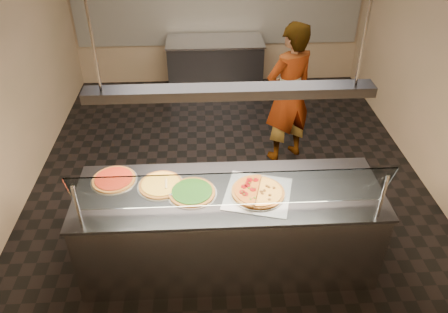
{
  "coord_description": "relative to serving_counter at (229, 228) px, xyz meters",
  "views": [
    {
      "loc": [
        -0.3,
        -4.51,
        3.5
      ],
      "look_at": [
        -0.11,
        -0.97,
        1.02
      ],
      "focal_mm": 35.0,
      "sensor_mm": 36.0,
      "label": 1
    }
  ],
  "objects": [
    {
      "name": "perforated_tray",
      "position": [
        0.26,
        -0.05,
        0.47
      ],
      "size": [
        0.71,
        0.71,
        0.01
      ],
      "color": "silver",
      "rests_on": "serving_counter"
    },
    {
      "name": "half_pizza_pepperoni",
      "position": [
        0.14,
        -0.04,
        0.5
      ],
      "size": [
        0.36,
        0.53,
        0.05
      ],
      "color": "brown",
      "rests_on": "perforated_tray"
    },
    {
      "name": "ground",
      "position": [
        0.09,
        1.4,
        -0.48
      ],
      "size": [
        5.0,
        6.0,
        0.02
      ],
      "primitive_type": "cube",
      "color": "black",
      "rests_on": "ground"
    },
    {
      "name": "worker",
      "position": [
        0.88,
        1.88,
        0.48
      ],
      "size": [
        0.82,
        0.71,
        1.9
      ],
      "primitive_type": "imported",
      "rotation": [
        0.0,
        0.0,
        3.61
      ],
      "color": "#362F3D",
      "rests_on": "ground"
    },
    {
      "name": "prep_table",
      "position": [
        0.01,
        3.95,
        0.0
      ],
      "size": [
        1.62,
        0.74,
        0.93
      ],
      "color": "#3C3C41",
      "rests_on": "ground"
    },
    {
      "name": "pizza_tomato",
      "position": [
        -1.09,
        0.23,
        0.48
      ],
      "size": [
        0.44,
        0.44,
        0.03
      ],
      "color": "silver",
      "rests_on": "serving_counter"
    },
    {
      "name": "lamp_rod_right",
      "position": [
        1.0,
        0.0,
        2.03
      ],
      "size": [
        0.02,
        0.02,
        1.01
      ],
      "primitive_type": "cylinder",
      "color": "#B7B7BC",
      "rests_on": "ceiling"
    },
    {
      "name": "sneeze_guard",
      "position": [
        0.0,
        -0.34,
        0.76
      ],
      "size": [
        2.61,
        0.18,
        0.54
      ],
      "color": "#B7B7BC",
      "rests_on": "serving_counter"
    },
    {
      "name": "lamp_rod_left",
      "position": [
        -1.0,
        0.0,
        2.03
      ],
      "size": [
        0.02,
        0.02,
        1.01
      ],
      "primitive_type": "cylinder",
      "color": "#B7B7BC",
      "rests_on": "ceiling"
    },
    {
      "name": "pizza_cheese",
      "position": [
        -0.63,
        0.12,
        0.48
      ],
      "size": [
        0.44,
        0.44,
        0.03
      ],
      "color": "silver",
      "rests_on": "serving_counter"
    },
    {
      "name": "pizza_spinach",
      "position": [
        -0.34,
        -0.01,
        0.48
      ],
      "size": [
        0.46,
        0.46,
        0.03
      ],
      "color": "silver",
      "rests_on": "serving_counter"
    },
    {
      "name": "pizza_spatula",
      "position": [
        -0.54,
        0.07,
        0.49
      ],
      "size": [
        0.18,
        0.23,
        0.02
      ],
      "color": "#B7B7BC",
      "rests_on": "pizza_spinach"
    },
    {
      "name": "heat_lamp_housing",
      "position": [
        0.0,
        0.0,
        1.48
      ],
      "size": [
        2.3,
        0.18,
        0.08
      ],
      "primitive_type": "cube",
      "color": "#3C3C41",
      "rests_on": "ceiling"
    },
    {
      "name": "wall_front",
      "position": [
        0.09,
        -1.61,
        1.03
      ],
      "size": [
        5.0,
        0.02,
        3.0
      ],
      "primitive_type": "cube",
      "color": "tan",
      "rests_on": "ground"
    },
    {
      "name": "serving_counter",
      "position": [
        0.0,
        0.0,
        0.0
      ],
      "size": [
        2.85,
        0.94,
        0.93
      ],
      "color": "#B7B7BC",
      "rests_on": "ground"
    },
    {
      "name": "half_pizza_sausage",
      "position": [
        0.38,
        -0.05,
        0.49
      ],
      "size": [
        0.36,
        0.53,
        0.04
      ],
      "color": "brown",
      "rests_on": "perforated_tray"
    },
    {
      "name": "tile_band",
      "position": [
        0.09,
        4.38,
        0.83
      ],
      "size": [
        4.9,
        0.02,
        1.2
      ],
      "primitive_type": "cube",
      "color": "silver",
      "rests_on": "wall_back"
    }
  ]
}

